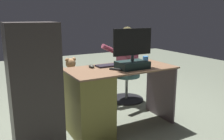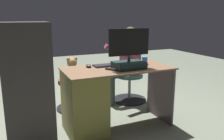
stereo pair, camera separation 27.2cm
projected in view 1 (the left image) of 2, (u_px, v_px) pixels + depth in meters
ground_plane at (105, 114)px, 3.28m from camera, size 10.00×10.00×0.00m
desk at (95, 101)px, 2.67m from camera, size 1.27×0.62×0.74m
monitor at (132, 57)px, 2.68m from camera, size 0.49×0.25×0.45m
keyboard at (113, 65)px, 2.85m from camera, size 0.42×0.14×0.02m
computer_mouse at (92, 66)px, 2.74m from camera, size 0.06×0.10×0.04m
cup at (145, 60)px, 2.99m from camera, size 0.07×0.07×0.09m
tv_remote at (116, 69)px, 2.62m from camera, size 0.12×0.15×0.02m
office_chair_teddy at (72, 92)px, 3.36m from camera, size 0.49×0.49×0.45m
teddy_bear at (71, 70)px, 3.30m from camera, size 0.22×0.23×0.32m
visitor_chair at (127, 85)px, 3.77m from camera, size 0.54×0.54×0.45m
person at (123, 58)px, 3.64m from camera, size 0.50×0.48×1.17m
equipment_rack at (35, 93)px, 2.17m from camera, size 0.44×0.36×1.28m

